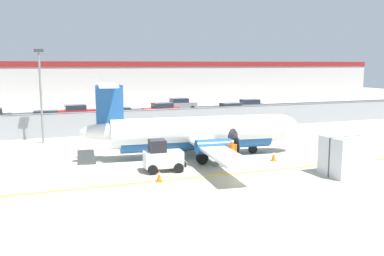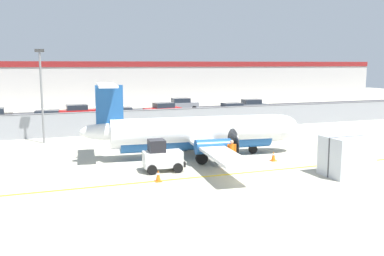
{
  "view_description": "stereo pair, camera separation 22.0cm",
  "coord_description": "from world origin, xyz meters",
  "views": [
    {
      "loc": [
        -11.48,
        -19.22,
        6.16
      ],
      "look_at": [
        -1.47,
        7.94,
        1.8
      ],
      "focal_mm": 40.0,
      "sensor_mm": 36.0,
      "label": 1
    },
    {
      "loc": [
        -11.27,
        -19.29,
        6.16
      ],
      "look_at": [
        -1.47,
        7.94,
        1.8
      ],
      "focal_mm": 40.0,
      "sensor_mm": 36.0,
      "label": 2
    }
  ],
  "objects": [
    {
      "name": "ground_plane",
      "position": [
        0.0,
        2.0,
        0.0
      ],
      "size": [
        140.0,
        140.0,
        0.01
      ],
      "color": "#B2AD99"
    },
    {
      "name": "traffic_cone_far_left",
      "position": [
        -5.54,
        1.9,
        0.31
      ],
      "size": [
        0.36,
        0.36,
        0.64
      ],
      "color": "orange",
      "rests_on": "ground"
    },
    {
      "name": "parked_car_6",
      "position": [
        9.78,
        25.25,
        0.89
      ],
      "size": [
        4.25,
        2.1,
        1.58
      ],
      "rotation": [
        0.0,
        0.0,
        0.03
      ],
      "color": "gray",
      "rests_on": "parking_lot_strip"
    },
    {
      "name": "cargo_container",
      "position": [
        4.61,
        -0.42,
        1.1
      ],
      "size": [
        2.45,
        2.06,
        2.2
      ],
      "rotation": [
        0.0,
        0.0,
        0.02
      ],
      "color": "#B7BCC1",
      "rests_on": "ground"
    },
    {
      "name": "parked_car_2",
      "position": [
        -7.24,
        29.04,
        0.89
      ],
      "size": [
        4.27,
        2.15,
        1.58
      ],
      "rotation": [
        0.0,
        0.0,
        0.04
      ],
      "color": "red",
      "rests_on": "parking_lot_strip"
    },
    {
      "name": "traffic_cone_near_left",
      "position": [
        2.7,
        4.1,
        0.31
      ],
      "size": [
        0.36,
        0.36,
        0.64
      ],
      "color": "orange",
      "rests_on": "ground"
    },
    {
      "name": "parked_car_5",
      "position": [
        6.36,
        33.71,
        0.89
      ],
      "size": [
        4.21,
        2.02,
        1.58
      ],
      "rotation": [
        0.0,
        0.0,
        -0.01
      ],
      "color": "gray",
      "rests_on": "parking_lot_strip"
    },
    {
      "name": "traffic_cone_near_right",
      "position": [
        -0.54,
        3.32,
        0.31
      ],
      "size": [
        0.36,
        0.36,
        0.64
      ],
      "color": "orange",
      "rests_on": "ground"
    },
    {
      "name": "parked_car_4",
      "position": [
        2.18,
        28.07,
        0.89
      ],
      "size": [
        4.37,
        2.4,
        1.58
      ],
      "rotation": [
        0.0,
        0.0,
        3.26
      ],
      "color": "red",
      "rests_on": "parking_lot_strip"
    },
    {
      "name": "parked_car_3",
      "position": [
        -3.2,
        24.57,
        0.89
      ],
      "size": [
        4.32,
        2.25,
        1.58
      ],
      "rotation": [
        0.0,
        0.0,
        -0.08
      ],
      "color": "#B28C19",
      "rests_on": "parking_lot_strip"
    },
    {
      "name": "parking_lot_strip",
      "position": [
        0.0,
        29.5,
        0.06
      ],
      "size": [
        98.0,
        17.0,
        0.12
      ],
      "color": "#38383A",
      "rests_on": "ground"
    },
    {
      "name": "perimeter_fence",
      "position": [
        0.0,
        18.0,
        1.12
      ],
      "size": [
        98.0,
        0.1,
        2.1
      ],
      "color": "gray",
      "rests_on": "ground"
    },
    {
      "name": "traffic_cone_far_right",
      "position": [
        -3.73,
        4.34,
        0.31
      ],
      "size": [
        0.36,
        0.36,
        0.64
      ],
      "color": "orange",
      "rests_on": "ground"
    },
    {
      "name": "parked_car_7",
      "position": [
        13.99,
        28.95,
        0.89
      ],
      "size": [
        4.27,
        2.15,
        1.58
      ],
      "rotation": [
        0.0,
        0.0,
        3.1
      ],
      "color": "slate",
      "rests_on": "parking_lot_strip"
    },
    {
      "name": "parked_car_1",
      "position": [
        -10.43,
        24.24,
        0.89
      ],
      "size": [
        4.35,
        2.34,
        1.58
      ],
      "rotation": [
        0.0,
        0.0,
        -0.1
      ],
      "color": "red",
      "rests_on": "parking_lot_strip"
    },
    {
      "name": "apron_light_pole",
      "position": [
        -11.03,
        15.6,
        4.3
      ],
      "size": [
        0.7,
        0.3,
        7.27
      ],
      "color": "slate",
      "rests_on": "ground"
    },
    {
      "name": "commuter_airplane",
      "position": [
        -1.2,
        6.91,
        1.6
      ],
      "size": [
        14.92,
        16.08,
        4.92
      ],
      "rotation": [
        0.0,
        0.0,
        -0.09
      ],
      "color": "white",
      "rests_on": "ground"
    },
    {
      "name": "background_building",
      "position": [
        0.0,
        47.99,
        3.26
      ],
      "size": [
        91.0,
        8.1,
        6.5
      ],
      "color": "#BCB7B2",
      "rests_on": "ground"
    },
    {
      "name": "baggage_tug",
      "position": [
        -4.76,
        3.92,
        0.86
      ],
      "size": [
        2.39,
        1.49,
        1.88
      ],
      "rotation": [
        0.0,
        0.0,
        -0.05
      ],
      "color": "silver",
      "rests_on": "ground"
    },
    {
      "name": "ground_crew_worker",
      "position": [
        -0.63,
        3.29,
        0.95
      ],
      "size": [
        0.5,
        0.47,
        1.7
      ],
      "rotation": [
        0.0,
        0.0,
        0.97
      ],
      "color": "#191E4C",
      "rests_on": "ground"
    }
  ]
}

